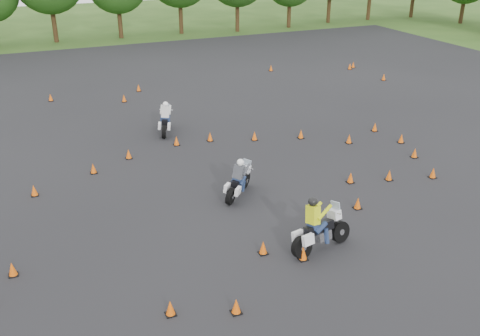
{
  "coord_description": "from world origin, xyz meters",
  "views": [
    {
      "loc": [
        -7.76,
        -14.03,
        10.01
      ],
      "look_at": [
        0.0,
        4.0,
        1.2
      ],
      "focal_mm": 40.0,
      "sensor_mm": 36.0,
      "label": 1
    }
  ],
  "objects": [
    {
      "name": "rider_white",
      "position": [
        -0.83,
        12.32,
        0.9
      ],
      "size": [
        1.43,
        2.41,
        1.78
      ],
      "primitive_type": null,
      "rotation": [
        0.0,
        0.0,
        1.23
      ],
      "color": "silver",
      "rests_on": "ground"
    },
    {
      "name": "traffic_cones",
      "position": [
        -0.45,
        5.71,
        0.23
      ],
      "size": [
        36.52,
        32.9,
        0.45
      ],
      "color": "#EC5A09",
      "rests_on": "asphalt_pad"
    },
    {
      "name": "rider_yellow",
      "position": [
        0.93,
        -0.93,
        0.97
      ],
      "size": [
        2.6,
        1.26,
        1.93
      ],
      "primitive_type": null,
      "rotation": [
        0.0,
        0.0,
        0.21
      ],
      "color": "#CAD613",
      "rests_on": "ground"
    },
    {
      "name": "ground",
      "position": [
        0.0,
        0.0,
        0.0
      ],
      "size": [
        140.0,
        140.0,
        0.0
      ],
      "primitive_type": "plane",
      "color": "#2D5119",
      "rests_on": "ground"
    },
    {
      "name": "asphalt_pad",
      "position": [
        0.0,
        6.0,
        0.01
      ],
      "size": [
        62.0,
        62.0,
        0.0
      ],
      "primitive_type": "plane",
      "color": "black",
      "rests_on": "ground"
    },
    {
      "name": "rider_grey",
      "position": [
        -0.15,
        3.97,
        0.87
      ],
      "size": [
        2.08,
        2.08,
        1.74
      ],
      "primitive_type": null,
      "rotation": [
        0.0,
        0.0,
        0.79
      ],
      "color": "#3E4046",
      "rests_on": "ground"
    }
  ]
}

